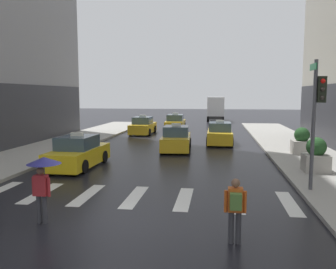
# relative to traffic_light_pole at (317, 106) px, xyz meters

# --- Properties ---
(ground_plane) EXTENTS (160.00, 160.00, 0.00)m
(ground_plane) POSITION_rel_traffic_light_pole_xyz_m (-6.54, -4.37, -3.26)
(ground_plane) COLOR black
(crosswalk_markings) EXTENTS (11.30, 2.80, 0.01)m
(crosswalk_markings) POSITION_rel_traffic_light_pole_xyz_m (-6.54, -1.37, -3.25)
(crosswalk_markings) COLOR silver
(crosswalk_markings) RESTS_ON ground
(traffic_light_pole) EXTENTS (0.44, 0.84, 4.80)m
(traffic_light_pole) POSITION_rel_traffic_light_pole_xyz_m (0.00, 0.00, 0.00)
(traffic_light_pole) COLOR #47474C
(traffic_light_pole) RESTS_ON curb_right
(taxi_lead) EXTENTS (2.02, 4.58, 1.80)m
(taxi_lead) POSITION_rel_traffic_light_pole_xyz_m (-10.57, 3.27, -2.53)
(taxi_lead) COLOR yellow
(taxi_lead) RESTS_ON ground
(taxi_second) EXTENTS (2.12, 4.62, 1.80)m
(taxi_second) POSITION_rel_traffic_light_pole_xyz_m (-6.27, 9.45, -2.53)
(taxi_second) COLOR gold
(taxi_second) RESTS_ON ground
(taxi_third) EXTENTS (1.94, 4.54, 1.80)m
(taxi_third) POSITION_rel_traffic_light_pole_xyz_m (-3.38, 12.91, -2.53)
(taxi_third) COLOR gold
(taxi_third) RESTS_ON ground
(taxi_fourth) EXTENTS (1.96, 4.55, 1.80)m
(taxi_fourth) POSITION_rel_traffic_light_pole_xyz_m (-10.47, 18.48, -2.53)
(taxi_fourth) COLOR gold
(taxi_fourth) RESTS_ON ground
(taxi_fifth) EXTENTS (1.98, 4.57, 1.80)m
(taxi_fifth) POSITION_rel_traffic_light_pole_xyz_m (-7.89, 22.55, -2.53)
(taxi_fifth) COLOR gold
(taxi_fifth) RESTS_ON ground
(box_truck) EXTENTS (2.37, 7.57, 3.35)m
(box_truck) POSITION_rel_traffic_light_pole_xyz_m (-3.81, 35.56, -1.41)
(box_truck) COLOR #2D2D2D
(box_truck) RESTS_ON ground
(pedestrian_with_umbrella) EXTENTS (0.96, 0.96, 1.94)m
(pedestrian_with_umbrella) POSITION_rel_traffic_light_pole_xyz_m (-8.50, -4.26, -1.74)
(pedestrian_with_umbrella) COLOR #333338
(pedestrian_with_umbrella) RESTS_ON ground
(pedestrian_with_backpack) EXTENTS (0.55, 0.43, 1.65)m
(pedestrian_with_backpack) POSITION_rel_traffic_light_pole_xyz_m (-3.15, -4.93, -2.29)
(pedestrian_with_backpack) COLOR #333338
(pedestrian_with_backpack) RESTS_ON ground
(planter_near_corner) EXTENTS (1.10, 1.10, 1.60)m
(planter_near_corner) POSITION_rel_traffic_light_pole_xyz_m (0.93, 3.21, -2.38)
(planter_near_corner) COLOR #A8A399
(planter_near_corner) RESTS_ON curb_right
(planter_mid_block) EXTENTS (1.10, 1.10, 1.60)m
(planter_mid_block) POSITION_rel_traffic_light_pole_xyz_m (1.43, 8.13, -2.38)
(planter_mid_block) COLOR #A8A399
(planter_mid_block) RESTS_ON curb_right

